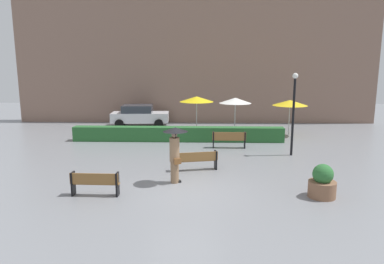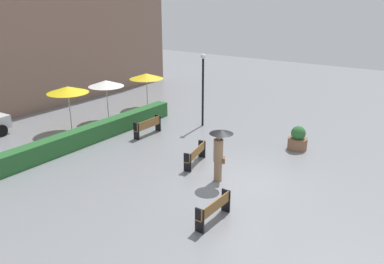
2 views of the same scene
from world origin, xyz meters
name	(u,v)px [view 1 (image 1 of 2)]	position (x,y,z in m)	size (l,w,h in m)	color
ground_plane	(185,190)	(0.00, 0.00, 0.00)	(60.00, 60.00, 0.00)	gray
bench_mid_center	(197,159)	(0.39, 2.44, 0.49)	(1.81, 0.70, 0.82)	olive
bench_back_row	(229,139)	(2.07, 6.70, 0.53)	(1.84, 0.38, 0.90)	olive
bench_near_left	(95,182)	(-3.09, -0.70, 0.50)	(1.69, 0.36, 0.83)	olive
pedestrian_with_umbrella	(175,148)	(-0.42, 0.75, 1.39)	(0.94, 0.94, 2.19)	#8C6B4C
planter_pot	(322,183)	(4.74, -0.57, 0.50)	(0.93, 0.93, 1.17)	brown
lamp_post	(294,106)	(5.11, 5.23, 2.50)	(0.28, 0.28, 4.11)	black
patio_umbrella_yellow	(197,99)	(0.22, 10.71, 2.31)	(2.22, 2.22, 2.49)	silver
patio_umbrella_white	(235,101)	(2.70, 10.42, 2.25)	(2.07, 2.07, 2.43)	silver
patio_umbrella_yellow_far	(290,103)	(6.18, 10.38, 2.12)	(2.21, 2.21, 2.30)	silver
hedge_strip	(178,134)	(-0.85, 8.40, 0.43)	(12.53, 0.70, 0.86)	#28602D
building_facade	(195,57)	(0.00, 16.00, 5.15)	(28.00, 1.20, 10.29)	#846656
parked_car	(140,115)	(-4.11, 13.72, 0.82)	(4.30, 2.18, 1.57)	silver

